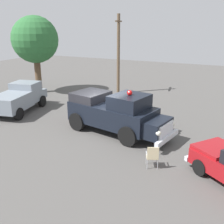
% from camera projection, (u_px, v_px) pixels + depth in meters
% --- Properties ---
extents(ground_plane, '(60.00, 60.00, 0.00)m').
position_uv_depth(ground_plane, '(103.00, 131.00, 15.40)').
color(ground_plane, '#514F4C').
extents(vintage_fire_truck, '(3.30, 6.25, 2.59)m').
position_uv_depth(vintage_fire_truck, '(115.00, 112.00, 14.80)').
color(vintage_fire_truck, black).
rests_on(vintage_fire_truck, ground).
extents(parked_pickup, '(5.08, 2.84, 1.90)m').
position_uv_depth(parked_pickup, '(19.00, 98.00, 18.57)').
color(parked_pickup, black).
rests_on(parked_pickup, ground).
extents(lawn_chair_near_truck, '(0.64, 0.64, 1.02)m').
position_uv_depth(lawn_chair_near_truck, '(80.00, 113.00, 16.61)').
color(lawn_chair_near_truck, '#B7BABF').
rests_on(lawn_chair_near_truck, ground).
extents(lawn_chair_by_car, '(0.65, 0.65, 1.02)m').
position_uv_depth(lawn_chair_by_car, '(153.00, 155.00, 11.26)').
color(lawn_chair_by_car, '#B7BABF').
rests_on(lawn_chair_by_car, ground).
extents(spectator_seated, '(0.54, 0.63, 1.29)m').
position_uv_depth(spectator_seated, '(81.00, 112.00, 16.48)').
color(spectator_seated, '#383842').
rests_on(spectator_seated, ground).
extents(oak_tree_left, '(3.95, 3.95, 6.57)m').
position_uv_depth(oak_tree_left, '(35.00, 40.00, 22.75)').
color(oak_tree_left, brown).
rests_on(oak_tree_left, ground).
extents(utility_pole, '(1.69, 0.42, 6.66)m').
position_uv_depth(utility_pole, '(118.00, 53.00, 22.81)').
color(utility_pole, brown).
rests_on(utility_pole, ground).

